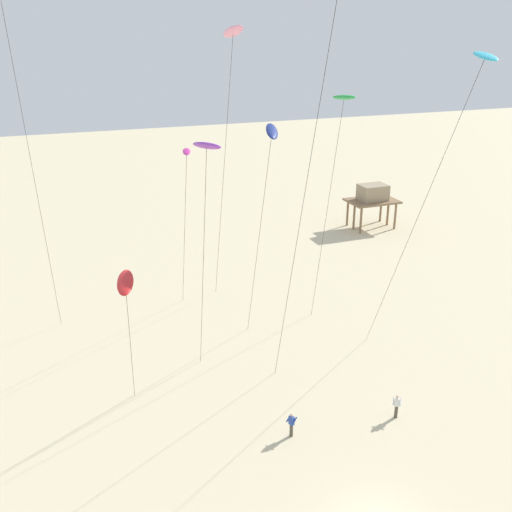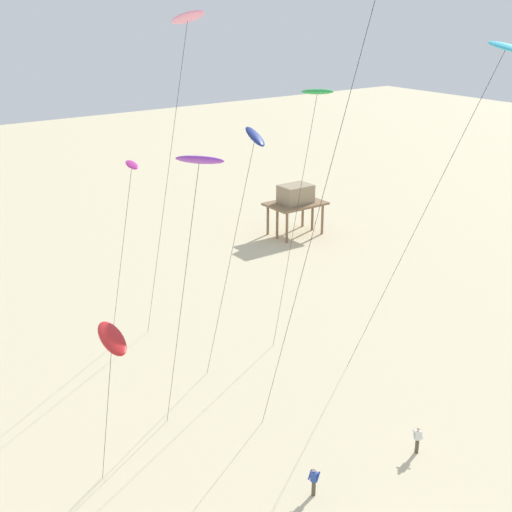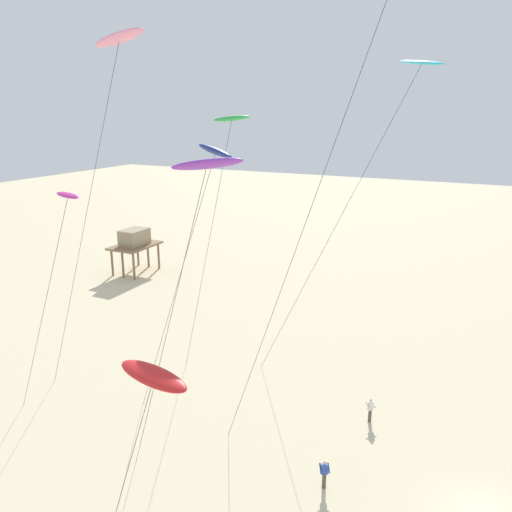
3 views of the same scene
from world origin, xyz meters
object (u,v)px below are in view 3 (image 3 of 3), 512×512
Objects in this scene: kite_red at (153,376)px; kite_green at (231,121)px; kite_pink at (118,41)px; kite_navy at (214,153)px; kite_cyan at (419,68)px; kite_magenta at (67,201)px; stilt_house at (135,241)px; kite_flyer_middle at (370,410)px; kite_purple at (206,166)px; kite_flyer_nearest at (324,473)px.

kite_green is at bearing 19.03° from kite_red.
kite_pink reaches higher than kite_navy.
kite_green is (-1.64, 11.39, -2.98)m from kite_cyan.
kite_magenta is 2.52× the size of stilt_house.
stilt_house is at bearing 61.29° from kite_flyer_middle.
kite_green reaches higher than stilt_house.
kite_flyer_middle is at bearing -58.03° from kite_magenta.
stilt_house is (18.10, 23.93, -14.90)m from kite_green.
kite_red is (-9.58, -8.67, -13.12)m from kite_pink.
kite_pink is at bearing 61.47° from kite_purple.
kite_flyer_nearest is (-9.53, 1.58, -21.07)m from kite_cyan.
kite_magenta is 22.69m from kite_flyer_middle.
kite_green is (10.20, -4.61, 4.04)m from kite_magenta.
kite_navy reaches higher than stilt_house.
stilt_house is at bearing 44.49° from kite_purple.
kite_red is at bearing -172.57° from kite_purple.
kite_flyer_middle is 0.27× the size of stilt_house.
kite_flyer_nearest is at bearing -53.45° from kite_purple.
stilt_house is at bearing 40.50° from kite_red.
kite_red is 6.29× the size of kite_flyer_nearest.
kite_cyan is at bearing -114.98° from stilt_house.
kite_purple is 1.71× the size of kite_red.
stilt_house is at bearing 52.40° from kite_flyer_nearest.
kite_red is 1.71× the size of stilt_house.
kite_magenta is at bearing -145.68° from stilt_house.
kite_magenta is 8.45m from kite_navy.
kite_green is 20.94m from kite_flyer_middle.
kite_flyer_nearest is at bearing -93.68° from kite_pink.
kite_cyan is 1.16× the size of kite_green.
kite_magenta is at bearing 58.12° from kite_red.
kite_flyer_middle is at bearing -94.18° from kite_green.
kite_purple reaches higher than kite_red.
kite_navy reaches higher than kite_purple.
kite_green is at bearing 98.22° from kite_cyan.
kite_purple is 17.49m from kite_flyer_nearest.
kite_cyan is 23.18m from kite_flyer_nearest.
kite_flyer_nearest is 7.15m from kite_flyer_middle.
kite_pink reaches higher than kite_purple.
kite_red is at bearing 155.07° from kite_flyer_nearest.
kite_navy is at bearing -132.83° from stilt_house.
kite_navy is at bearing 78.56° from kite_flyer_nearest.
kite_red is 6.29× the size of kite_flyer_middle.
kite_flyer_middle is (-2.41, 0.88, -21.07)m from kite_cyan.
kite_magenta is 0.85× the size of kite_navy.
kite_magenta is 13.11m from kite_red.
kite_green is 11.66× the size of kite_flyer_nearest.
kite_pink is at bearing -140.15° from stilt_house.
kite_pink is 14.40× the size of kite_flyer_middle.
kite_magenta is 11.90m from kite_green.
kite_cyan reaches higher than kite_flyer_nearest.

